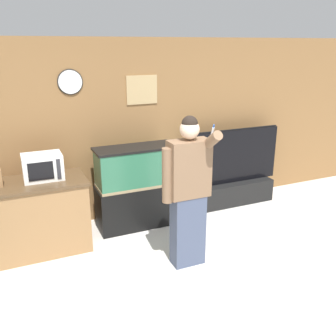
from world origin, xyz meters
The scene contains 7 objects.
ground_plane centered at (0.00, 0.00, 0.00)m, with size 18.00×18.00×0.00m, color beige.
wall_back_paneled centered at (0.00, 2.57, 1.30)m, with size 10.00×0.08×2.60m.
counter_island centered at (-1.47, 1.95, 0.47)m, with size 1.31×0.68×0.93m.
microwave centered at (-1.31, 2.00, 1.09)m, with size 0.47×0.35×0.31m.
aquarium_on_stand centered at (-0.08, 2.11, 0.59)m, with size 1.13×0.45×1.17m.
tv_on_stand centered at (1.64, 2.26, 0.36)m, with size 1.58×0.40×1.24m.
person_standing centered at (0.14, 0.93, 0.93)m, with size 0.56×0.42×1.79m.
Camera 1 is at (-1.64, -2.57, 2.51)m, focal length 40.00 mm.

